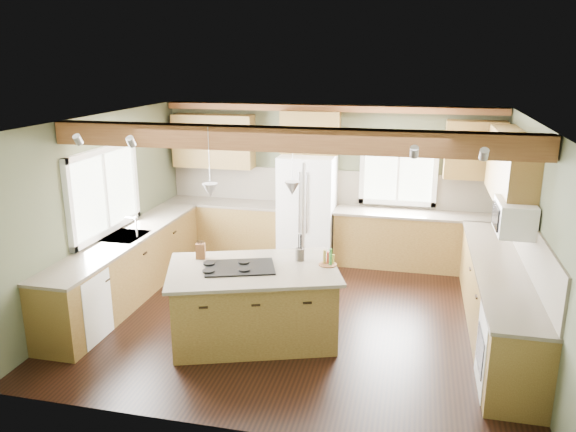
# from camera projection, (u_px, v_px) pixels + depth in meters

# --- Properties ---
(floor) EXTENTS (5.60, 5.60, 0.00)m
(floor) POSITION_uv_depth(u_px,v_px,m) (298.00, 315.00, 7.55)
(floor) COLOR black
(floor) RESTS_ON ground
(ceiling) EXTENTS (5.60, 5.60, 0.00)m
(ceiling) POSITION_uv_depth(u_px,v_px,m) (299.00, 120.00, 6.84)
(ceiling) COLOR silver
(ceiling) RESTS_ON wall_back
(wall_back) EXTENTS (5.60, 0.00, 5.60)m
(wall_back) POSITION_uv_depth(u_px,v_px,m) (329.00, 182.00, 9.54)
(wall_back) COLOR #4E543B
(wall_back) RESTS_ON ground
(wall_left) EXTENTS (0.00, 5.00, 5.00)m
(wall_left) POSITION_uv_depth(u_px,v_px,m) (102.00, 209.00, 7.80)
(wall_left) COLOR #4E543B
(wall_left) RESTS_ON ground
(wall_right) EXTENTS (0.00, 5.00, 5.00)m
(wall_right) POSITION_uv_depth(u_px,v_px,m) (531.00, 237.00, 6.59)
(wall_right) COLOR #4E543B
(wall_right) RESTS_ON ground
(ceiling_beam) EXTENTS (5.55, 0.26, 0.26)m
(ceiling_beam) POSITION_uv_depth(u_px,v_px,m) (285.00, 139.00, 6.19)
(ceiling_beam) COLOR brown
(ceiling_beam) RESTS_ON ceiling
(soffit_trim) EXTENTS (5.55, 0.20, 0.10)m
(soffit_trim) POSITION_uv_depth(u_px,v_px,m) (330.00, 108.00, 9.10)
(soffit_trim) COLOR brown
(soffit_trim) RESTS_ON ceiling
(backsplash_back) EXTENTS (5.58, 0.03, 0.58)m
(backsplash_back) POSITION_uv_depth(u_px,v_px,m) (329.00, 187.00, 9.55)
(backsplash_back) COLOR brown
(backsplash_back) RESTS_ON wall_back
(backsplash_right) EXTENTS (0.03, 3.70, 0.58)m
(backsplash_right) POSITION_uv_depth(u_px,v_px,m) (528.00, 243.00, 6.66)
(backsplash_right) COLOR brown
(backsplash_right) RESTS_ON wall_right
(base_cab_back_left) EXTENTS (2.02, 0.60, 0.88)m
(base_cab_back_left) POSITION_uv_depth(u_px,v_px,m) (225.00, 228.00, 9.88)
(base_cab_back_left) COLOR brown
(base_cab_back_left) RESTS_ON floor
(counter_back_left) EXTENTS (2.06, 0.64, 0.04)m
(counter_back_left) POSITION_uv_depth(u_px,v_px,m) (224.00, 203.00, 9.75)
(counter_back_left) COLOR #50463A
(counter_back_left) RESTS_ON base_cab_back_left
(base_cab_back_right) EXTENTS (2.62, 0.60, 0.88)m
(base_cab_back_right) POSITION_uv_depth(u_px,v_px,m) (415.00, 241.00, 9.17)
(base_cab_back_right) COLOR brown
(base_cab_back_right) RESTS_ON floor
(counter_back_right) EXTENTS (2.66, 0.64, 0.04)m
(counter_back_right) POSITION_uv_depth(u_px,v_px,m) (417.00, 214.00, 9.04)
(counter_back_right) COLOR #50463A
(counter_back_right) RESTS_ON base_cab_back_right
(base_cab_left) EXTENTS (0.60, 3.70, 0.88)m
(base_cab_left) POSITION_uv_depth(u_px,v_px,m) (128.00, 268.00, 8.02)
(base_cab_left) COLOR brown
(base_cab_left) RESTS_ON floor
(counter_left) EXTENTS (0.64, 3.74, 0.04)m
(counter_left) POSITION_uv_depth(u_px,v_px,m) (126.00, 237.00, 7.89)
(counter_left) COLOR #50463A
(counter_left) RESTS_ON base_cab_left
(base_cab_right) EXTENTS (0.60, 3.70, 0.88)m
(base_cab_right) POSITION_uv_depth(u_px,v_px,m) (497.00, 301.00, 6.94)
(base_cab_right) COLOR brown
(base_cab_right) RESTS_ON floor
(counter_right) EXTENTS (0.64, 3.74, 0.04)m
(counter_right) POSITION_uv_depth(u_px,v_px,m) (500.00, 266.00, 6.81)
(counter_right) COLOR #50463A
(counter_right) RESTS_ON base_cab_right
(upper_cab_back_left) EXTENTS (1.40, 0.35, 0.90)m
(upper_cab_back_left) POSITION_uv_depth(u_px,v_px,m) (214.00, 141.00, 9.63)
(upper_cab_back_left) COLOR brown
(upper_cab_back_left) RESTS_ON wall_back
(upper_cab_over_fridge) EXTENTS (0.96, 0.35, 0.70)m
(upper_cab_over_fridge) POSITION_uv_depth(u_px,v_px,m) (310.00, 132.00, 9.21)
(upper_cab_over_fridge) COLOR brown
(upper_cab_over_fridge) RESTS_ON wall_back
(upper_cab_right) EXTENTS (0.35, 2.20, 0.90)m
(upper_cab_right) POSITION_uv_depth(u_px,v_px,m) (510.00, 168.00, 7.29)
(upper_cab_right) COLOR brown
(upper_cab_right) RESTS_ON wall_right
(upper_cab_back_corner) EXTENTS (0.90, 0.35, 0.90)m
(upper_cab_back_corner) POSITION_uv_depth(u_px,v_px,m) (475.00, 150.00, 8.70)
(upper_cab_back_corner) COLOR brown
(upper_cab_back_corner) RESTS_ON wall_back
(window_left) EXTENTS (0.04, 1.60, 1.05)m
(window_left) POSITION_uv_depth(u_px,v_px,m) (104.00, 191.00, 7.78)
(window_left) COLOR white
(window_left) RESTS_ON wall_left
(window_back) EXTENTS (1.10, 0.04, 1.00)m
(window_back) POSITION_uv_depth(u_px,v_px,m) (398.00, 170.00, 9.20)
(window_back) COLOR white
(window_back) RESTS_ON wall_back
(sink) EXTENTS (0.50, 0.65, 0.03)m
(sink) POSITION_uv_depth(u_px,v_px,m) (126.00, 237.00, 7.89)
(sink) COLOR #262628
(sink) RESTS_ON counter_left
(faucet) EXTENTS (0.02, 0.02, 0.28)m
(faucet) POSITION_uv_depth(u_px,v_px,m) (137.00, 228.00, 7.81)
(faucet) COLOR #B2B2B7
(faucet) RESTS_ON sink
(dishwasher) EXTENTS (0.60, 0.60, 0.84)m
(dishwasher) POSITION_uv_depth(u_px,v_px,m) (76.00, 306.00, 6.80)
(dishwasher) COLOR white
(dishwasher) RESTS_ON floor
(oven) EXTENTS (0.60, 0.72, 0.84)m
(oven) POSITION_uv_depth(u_px,v_px,m) (511.00, 353.00, 5.72)
(oven) COLOR white
(oven) RESTS_ON floor
(microwave) EXTENTS (0.40, 0.70, 0.38)m
(microwave) POSITION_uv_depth(u_px,v_px,m) (515.00, 217.00, 6.52)
(microwave) COLOR white
(microwave) RESTS_ON wall_right
(pendant_left) EXTENTS (0.18, 0.18, 0.16)m
(pendant_left) POSITION_uv_depth(u_px,v_px,m) (210.00, 190.00, 6.38)
(pendant_left) COLOR #B2B2B7
(pendant_left) RESTS_ON ceiling
(pendant_right) EXTENTS (0.18, 0.18, 0.16)m
(pendant_right) POSITION_uv_depth(u_px,v_px,m) (292.00, 188.00, 6.48)
(pendant_right) COLOR #B2B2B7
(pendant_right) RESTS_ON ceiling
(refrigerator) EXTENTS (0.90, 0.74, 1.80)m
(refrigerator) POSITION_uv_depth(u_px,v_px,m) (307.00, 209.00, 9.36)
(refrigerator) COLOR white
(refrigerator) RESTS_ON floor
(island) EXTENTS (2.16, 1.71, 0.88)m
(island) POSITION_uv_depth(u_px,v_px,m) (254.00, 304.00, 6.83)
(island) COLOR olive
(island) RESTS_ON floor
(island_top) EXTENTS (2.32, 1.87, 0.04)m
(island_top) POSITION_uv_depth(u_px,v_px,m) (253.00, 269.00, 6.70)
(island_top) COLOR #50463A
(island_top) RESTS_ON island
(cooktop) EXTENTS (0.95, 0.78, 0.02)m
(cooktop) POSITION_uv_depth(u_px,v_px,m) (240.00, 267.00, 6.68)
(cooktop) COLOR black
(cooktop) RESTS_ON island_top
(knife_block) EXTENTS (0.13, 0.11, 0.19)m
(knife_block) POSITION_uv_depth(u_px,v_px,m) (201.00, 251.00, 6.98)
(knife_block) COLOR #59361A
(knife_block) RESTS_ON island_top
(utensil_crock) EXTENTS (0.16, 0.16, 0.15)m
(utensil_crock) POSITION_uv_depth(u_px,v_px,m) (300.00, 254.00, 6.92)
(utensil_crock) COLOR #3E3732
(utensil_crock) RESTS_ON island_top
(bottle_tray) EXTENTS (0.30, 0.30, 0.20)m
(bottle_tray) POSITION_uv_depth(u_px,v_px,m) (328.00, 257.00, 6.75)
(bottle_tray) COLOR brown
(bottle_tray) RESTS_ON island_top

